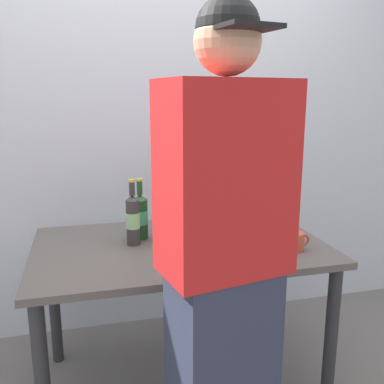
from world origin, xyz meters
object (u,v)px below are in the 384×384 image
at_px(person_figure, 223,281).
at_px(coffee_mug, 296,241).
at_px(laptop, 237,225).
at_px(beer_bottle_dark, 140,216).
at_px(beer_bottle_brown, 161,216).
at_px(beer_bottle_green, 133,219).

relative_size(person_figure, coffee_mug, 15.69).
xyz_separation_m(laptop, beer_bottle_dark, (-0.49, 0.04, 0.08)).
bearing_deg(beer_bottle_dark, person_figure, -78.73).
bearing_deg(beer_bottle_brown, coffee_mug, -25.30).
height_order(laptop, coffee_mug, laptop).
xyz_separation_m(laptop, coffee_mug, (0.18, -0.30, 0.00)).
xyz_separation_m(beer_bottle_brown, beer_bottle_dark, (-0.09, 0.07, -0.01)).
bearing_deg(beer_bottle_brown, person_figure, -84.49).
xyz_separation_m(beer_bottle_dark, coffee_mug, (0.67, -0.34, -0.07)).
bearing_deg(coffee_mug, person_figure, -137.61).
relative_size(laptop, beer_bottle_brown, 1.11).
distance_m(beer_bottle_brown, beer_bottle_dark, 0.11).
bearing_deg(beer_bottle_brown, laptop, 4.12).
bearing_deg(person_figure, beer_bottle_dark, 101.27).
xyz_separation_m(beer_bottle_green, beer_bottle_brown, (0.13, 0.01, 0.00)).
bearing_deg(laptop, beer_bottle_brown, -175.88).
bearing_deg(beer_bottle_dark, coffee_mug, -27.14).
bearing_deg(beer_bottle_brown, beer_bottle_green, -175.05).
bearing_deg(laptop, person_figure, -113.33).
relative_size(laptop, beer_bottle_green, 1.14).
bearing_deg(beer_bottle_green, person_figure, -74.11).
bearing_deg(person_figure, beer_bottle_green, 105.89).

